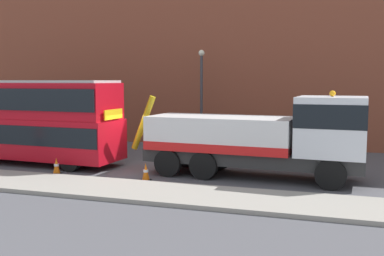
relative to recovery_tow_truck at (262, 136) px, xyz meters
The scene contains 8 objects.
ground_plane 6.11m from the recovery_tow_truck, behind, with size 120.00×120.00×0.00m, color #4C4C51.
near_kerb 7.20m from the recovery_tow_truck, 146.51° to the right, with size 60.00×2.80×0.15m, color gray.
building_facade 12.54m from the recovery_tow_truck, 122.61° to the left, with size 60.00×1.50×16.00m.
recovery_tow_truck is the anchor object (origin of this frame).
double_decker_bus 12.21m from the recovery_tow_truck, behind, with size 11.14×3.15×4.06m.
traffic_cone_near_bus 8.96m from the recovery_tow_truck, 167.54° to the right, with size 0.36×0.36×0.72m.
traffic_cone_midway 5.02m from the recovery_tow_truck, 156.82° to the right, with size 0.36×0.36×0.72m.
street_lamp 8.55m from the recovery_tow_truck, 124.14° to the left, with size 0.36×0.36×5.83m.
Camera 1 is at (8.70, -18.72, 4.05)m, focal length 41.98 mm.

